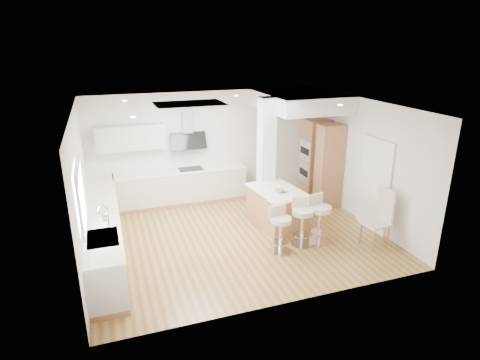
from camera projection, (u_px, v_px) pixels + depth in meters
name	position (u px, v px, depth m)	size (l,w,h in m)	color
ground	(237.00, 235.00, 8.69)	(6.00, 6.00, 0.00)	olive
ceiling	(237.00, 235.00, 8.69)	(6.00, 5.00, 0.02)	white
wall_back	(206.00, 146.00, 10.45)	(6.00, 0.04, 2.80)	silver
wall_left	(81.00, 191.00, 7.30)	(0.04, 5.00, 2.80)	silver
wall_right	(361.00, 161.00, 9.15)	(0.04, 5.00, 2.80)	silver
skylight	(190.00, 105.00, 8.06)	(4.10, 2.10, 0.06)	white
window_left	(80.00, 193.00, 6.41)	(0.06, 1.28, 1.07)	white
doorway_right	(375.00, 186.00, 8.74)	(0.05, 1.00, 2.10)	#413833
counter_left	(104.00, 230.00, 7.91)	(0.63, 4.50, 1.35)	#B0774B
counter_back	(175.00, 178.00, 10.16)	(3.62, 0.63, 2.50)	#B0774B
pillar	(266.00, 157.00, 9.40)	(0.35, 0.35, 2.80)	white
soffit	(300.00, 101.00, 9.73)	(1.78, 2.20, 0.40)	white
oven_column	(320.00, 162.00, 10.26)	(0.63, 1.21, 2.10)	#B0774B
peninsula	(277.00, 207.00, 9.02)	(1.10, 1.52, 0.93)	#B0774B
bar_stool_a	(280.00, 227.00, 7.86)	(0.48, 0.48, 0.95)	silver
bar_stool_b	(302.00, 219.00, 8.12)	(0.55, 0.55, 1.00)	silver
bar_stool_c	(319.00, 216.00, 8.23)	(0.57, 0.57, 1.02)	silver
dining_chair	(381.00, 216.00, 8.09)	(0.52, 0.52, 1.22)	beige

